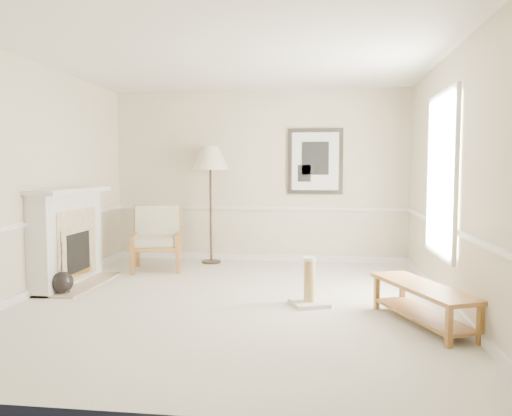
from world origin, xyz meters
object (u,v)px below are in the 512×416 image
at_px(floor_lamp, 211,162).
at_px(bench, 423,298).
at_px(scratching_post, 309,290).
at_px(floor_vase, 62,283).
at_px(armchair, 157,235).

relative_size(floor_lamp, bench, 1.33).
bearing_deg(scratching_post, bench, -26.52).
height_order(floor_vase, armchair, armchair).
height_order(floor_lamp, bench, floor_lamp).
bearing_deg(scratching_post, floor_lamp, 124.55).
xyz_separation_m(floor_vase, scratching_post, (3.07, -0.11, 0.03)).
bearing_deg(floor_lamp, floor_vase, -120.50).
height_order(armchair, floor_lamp, floor_lamp).
distance_m(floor_vase, scratching_post, 3.07).
xyz_separation_m(floor_vase, bench, (4.22, -0.68, 0.12)).
relative_size(floor_lamp, scratching_post, 3.48).
xyz_separation_m(floor_vase, floor_lamp, (1.38, 2.34, 1.55)).
distance_m(floor_vase, bench, 4.27).
relative_size(floor_vase, scratching_post, 1.43).
height_order(floor_vase, bench, floor_vase).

